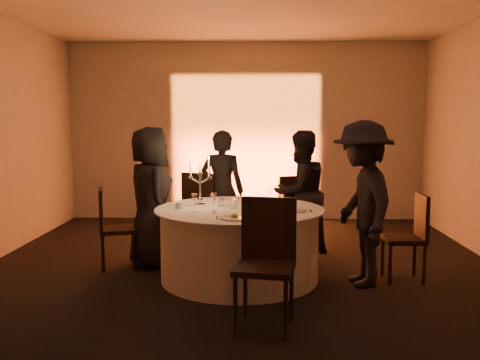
{
  "coord_description": "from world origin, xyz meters",
  "views": [
    {
      "loc": [
        0.18,
        -5.61,
        1.72
      ],
      "look_at": [
        0.0,
        0.2,
        1.05
      ],
      "focal_mm": 40.0,
      "sensor_mm": 36.0,
      "label": 1
    }
  ],
  "objects_px": {
    "chair_back_right": "(291,208)",
    "chair_front": "(266,254)",
    "guest_right": "(362,204)",
    "chair_back_left": "(202,206)",
    "banquet_table": "(239,244)",
    "chair_right": "(411,232)",
    "chair_left": "(111,224)",
    "guest_back_right": "(300,193)",
    "guest_left": "(150,197)",
    "coffee_cup": "(179,206)",
    "candelabra": "(200,187)",
    "guest_back_left": "(222,191)"
  },
  "relations": [
    {
      "from": "chair_back_right",
      "to": "chair_front",
      "type": "bearing_deg",
      "value": 57.67
    },
    {
      "from": "guest_right",
      "to": "chair_back_left",
      "type": "bearing_deg",
      "value": -135.88
    },
    {
      "from": "banquet_table",
      "to": "chair_right",
      "type": "bearing_deg",
      "value": 0.12
    },
    {
      "from": "chair_left",
      "to": "chair_front",
      "type": "distance_m",
      "value": 2.43
    },
    {
      "from": "chair_front",
      "to": "guest_back_right",
      "type": "relative_size",
      "value": 0.67
    },
    {
      "from": "chair_back_left",
      "to": "chair_left",
      "type": "bearing_deg",
      "value": 64.12
    },
    {
      "from": "chair_left",
      "to": "chair_back_left",
      "type": "distance_m",
      "value": 1.32
    },
    {
      "from": "guest_back_right",
      "to": "guest_left",
      "type": "bearing_deg",
      "value": -15.55
    },
    {
      "from": "banquet_table",
      "to": "chair_right",
      "type": "distance_m",
      "value": 1.83
    },
    {
      "from": "chair_back_right",
      "to": "guest_left",
      "type": "height_order",
      "value": "guest_left"
    },
    {
      "from": "guest_left",
      "to": "guest_right",
      "type": "bearing_deg",
      "value": -131.03
    },
    {
      "from": "banquet_table",
      "to": "chair_front",
      "type": "relative_size",
      "value": 1.69
    },
    {
      "from": "chair_left",
      "to": "chair_right",
      "type": "height_order",
      "value": "chair_right"
    },
    {
      "from": "coffee_cup",
      "to": "candelabra",
      "type": "xyz_separation_m",
      "value": [
        0.2,
        0.21,
        0.18
      ]
    },
    {
      "from": "chair_right",
      "to": "guest_back_left",
      "type": "height_order",
      "value": "guest_back_left"
    },
    {
      "from": "guest_right",
      "to": "coffee_cup",
      "type": "relative_size",
      "value": 15.49
    },
    {
      "from": "chair_back_right",
      "to": "guest_back_left",
      "type": "relative_size",
      "value": 0.63
    },
    {
      "from": "guest_left",
      "to": "guest_back_left",
      "type": "height_order",
      "value": "guest_left"
    },
    {
      "from": "guest_left",
      "to": "candelabra",
      "type": "height_order",
      "value": "guest_left"
    },
    {
      "from": "coffee_cup",
      "to": "guest_back_left",
      "type": "bearing_deg",
      "value": 73.58
    },
    {
      "from": "guest_left",
      "to": "guest_right",
      "type": "height_order",
      "value": "guest_right"
    },
    {
      "from": "chair_front",
      "to": "banquet_table",
      "type": "bearing_deg",
      "value": 111.76
    },
    {
      "from": "chair_back_right",
      "to": "guest_back_left",
      "type": "bearing_deg",
      "value": -24.23
    },
    {
      "from": "guest_right",
      "to": "coffee_cup",
      "type": "height_order",
      "value": "guest_right"
    },
    {
      "from": "chair_left",
      "to": "guest_back_left",
      "type": "relative_size",
      "value": 0.59
    },
    {
      "from": "chair_left",
      "to": "guest_left",
      "type": "height_order",
      "value": "guest_left"
    },
    {
      "from": "chair_right",
      "to": "coffee_cup",
      "type": "height_order",
      "value": "chair_right"
    },
    {
      "from": "banquet_table",
      "to": "coffee_cup",
      "type": "xyz_separation_m",
      "value": [
        -0.64,
        -0.04,
        0.42
      ]
    },
    {
      "from": "guest_back_right",
      "to": "coffee_cup",
      "type": "bearing_deg",
      "value": 5.48
    },
    {
      "from": "chair_left",
      "to": "guest_left",
      "type": "xyz_separation_m",
      "value": [
        0.44,
        0.11,
        0.3
      ]
    },
    {
      "from": "candelabra",
      "to": "chair_left",
      "type": "bearing_deg",
      "value": 168.56
    },
    {
      "from": "chair_left",
      "to": "guest_back_right",
      "type": "xyz_separation_m",
      "value": [
        2.23,
        0.71,
        0.27
      ]
    },
    {
      "from": "chair_right",
      "to": "guest_right",
      "type": "relative_size",
      "value": 0.54
    },
    {
      "from": "chair_back_right",
      "to": "guest_left",
      "type": "bearing_deg",
      "value": -0.28
    },
    {
      "from": "chair_back_right",
      "to": "chair_back_left",
      "type": "bearing_deg",
      "value": -27.29
    },
    {
      "from": "guest_left",
      "to": "chair_back_right",
      "type": "bearing_deg",
      "value": -91.41
    },
    {
      "from": "chair_right",
      "to": "guest_right",
      "type": "height_order",
      "value": "guest_right"
    },
    {
      "from": "chair_front",
      "to": "candelabra",
      "type": "bearing_deg",
      "value": 125.81
    },
    {
      "from": "guest_right",
      "to": "banquet_table",
      "type": "bearing_deg",
      "value": -103.97
    },
    {
      "from": "chair_right",
      "to": "guest_right",
      "type": "bearing_deg",
      "value": -73.75
    },
    {
      "from": "guest_back_left",
      "to": "candelabra",
      "type": "xyz_separation_m",
      "value": [
        -0.17,
        -1.07,
        0.19
      ]
    },
    {
      "from": "guest_left",
      "to": "candelabra",
      "type": "xyz_separation_m",
      "value": [
        0.61,
        -0.32,
        0.16
      ]
    },
    {
      "from": "guest_back_left",
      "to": "guest_back_right",
      "type": "distance_m",
      "value": 1.01
    },
    {
      "from": "chair_back_left",
      "to": "guest_back_right",
      "type": "relative_size",
      "value": 0.65
    },
    {
      "from": "guest_left",
      "to": "guest_back_right",
      "type": "xyz_separation_m",
      "value": [
        1.79,
        0.6,
        -0.03
      ]
    },
    {
      "from": "guest_left",
      "to": "guest_back_right",
      "type": "height_order",
      "value": "guest_left"
    },
    {
      "from": "chair_back_left",
      "to": "candelabra",
      "type": "relative_size",
      "value": 1.72
    },
    {
      "from": "banquet_table",
      "to": "chair_left",
      "type": "xyz_separation_m",
      "value": [
        -1.49,
        0.39,
        0.13
      ]
    },
    {
      "from": "chair_back_right",
      "to": "coffee_cup",
      "type": "relative_size",
      "value": 9.08
    },
    {
      "from": "chair_left",
      "to": "coffee_cup",
      "type": "bearing_deg",
      "value": -132.73
    }
  ]
}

